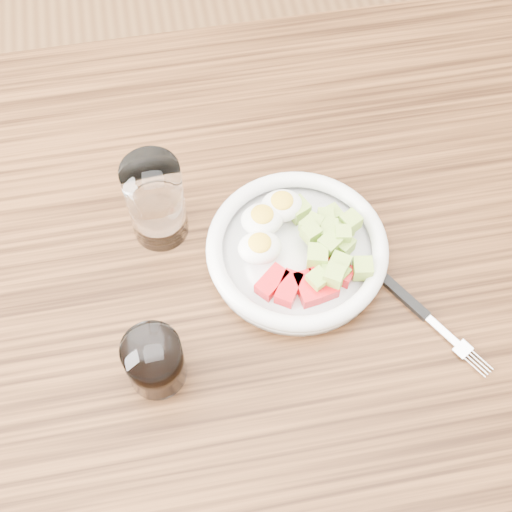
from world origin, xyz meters
The scene contains 6 objects.
ground centered at (0.00, 0.00, 0.00)m, with size 4.00×4.00×0.00m, color brown.
dining_table centered at (0.00, 0.00, 0.67)m, with size 1.50×0.90×0.77m.
bowl centered at (0.04, 0.02, 0.79)m, with size 0.23×0.23×0.05m.
fork centered at (0.17, -0.08, 0.77)m, with size 0.11×0.17×0.01m.
water_glass centered at (-0.12, 0.09, 0.83)m, with size 0.07×0.07×0.13m, color white.
coffee_glass centered at (-0.15, -0.11, 0.81)m, with size 0.07×0.07×0.08m.
Camera 1 is at (-0.09, -0.42, 1.58)m, focal length 50.00 mm.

